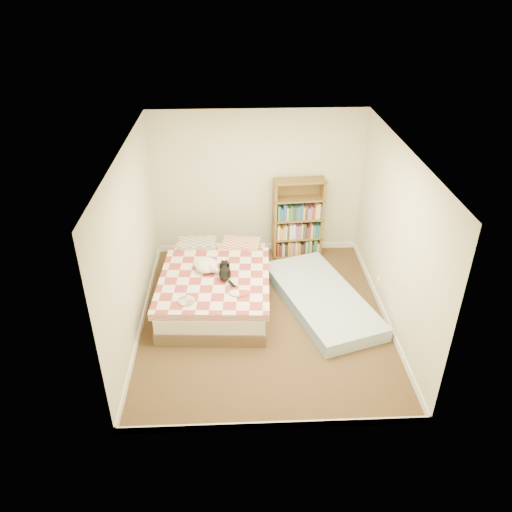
{
  "coord_description": "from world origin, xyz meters",
  "views": [
    {
      "loc": [
        -0.37,
        -5.75,
        4.46
      ],
      "look_at": [
        -0.1,
        0.3,
        0.86
      ],
      "focal_mm": 35.0,
      "sensor_mm": 36.0,
      "label": 1
    }
  ],
  "objects_px": {
    "black_cat": "(225,272)",
    "floor_mattress": "(321,298)",
    "white_dog": "(207,265)",
    "bookshelf": "(297,227)",
    "bed": "(216,285)"
  },
  "relations": [
    {
      "from": "bookshelf",
      "to": "black_cat",
      "type": "bearing_deg",
      "value": -134.43
    },
    {
      "from": "bookshelf",
      "to": "white_dog",
      "type": "height_order",
      "value": "bookshelf"
    },
    {
      "from": "bed",
      "to": "black_cat",
      "type": "distance_m",
      "value": 0.38
    },
    {
      "from": "white_dog",
      "to": "bookshelf",
      "type": "bearing_deg",
      "value": 38.55
    },
    {
      "from": "black_cat",
      "to": "white_dog",
      "type": "bearing_deg",
      "value": 150.37
    },
    {
      "from": "bookshelf",
      "to": "white_dog",
      "type": "relative_size",
      "value": 3.66
    },
    {
      "from": "bookshelf",
      "to": "black_cat",
      "type": "xyz_separation_m",
      "value": [
        -1.22,
        -1.45,
        0.06
      ]
    },
    {
      "from": "bookshelf",
      "to": "white_dog",
      "type": "xyz_separation_m",
      "value": [
        -1.49,
        -1.31,
        0.08
      ]
    },
    {
      "from": "bookshelf",
      "to": "black_cat",
      "type": "height_order",
      "value": "bookshelf"
    },
    {
      "from": "floor_mattress",
      "to": "black_cat",
      "type": "height_order",
      "value": "black_cat"
    },
    {
      "from": "bed",
      "to": "bookshelf",
      "type": "xyz_separation_m",
      "value": [
        1.37,
        1.31,
        0.26
      ]
    },
    {
      "from": "black_cat",
      "to": "floor_mattress",
      "type": "bearing_deg",
      "value": -4.33
    },
    {
      "from": "bed",
      "to": "floor_mattress",
      "type": "relative_size",
      "value": 1.0
    },
    {
      "from": "black_cat",
      "to": "white_dog",
      "type": "xyz_separation_m",
      "value": [
        -0.27,
        0.14,
        0.02
      ]
    },
    {
      "from": "bed",
      "to": "floor_mattress",
      "type": "height_order",
      "value": "bed"
    }
  ]
}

